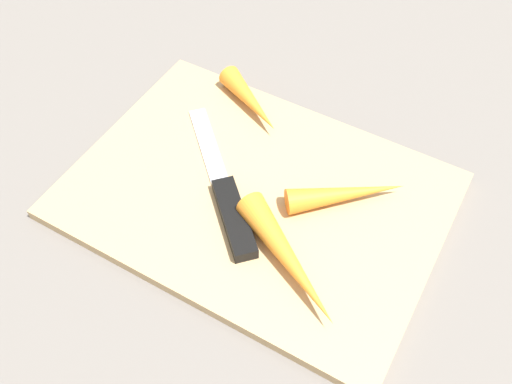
# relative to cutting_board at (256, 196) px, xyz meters

# --- Properties ---
(ground_plane) EXTENTS (1.40, 1.40, 0.00)m
(ground_plane) POSITION_rel_cutting_board_xyz_m (0.00, 0.00, -0.01)
(ground_plane) COLOR slate
(cutting_board) EXTENTS (0.36, 0.26, 0.01)m
(cutting_board) POSITION_rel_cutting_board_xyz_m (0.00, 0.00, 0.00)
(cutting_board) COLOR tan
(cutting_board) RESTS_ON ground_plane
(knife) EXTENTS (0.16, 0.15, 0.01)m
(knife) POSITION_rel_cutting_board_xyz_m (-0.01, -0.03, 0.01)
(knife) COLOR #B7B7BC
(knife) RESTS_ON cutting_board
(carrot_medium) EXTENTS (0.11, 0.09, 0.03)m
(carrot_medium) POSITION_rel_cutting_board_xyz_m (0.08, 0.03, 0.02)
(carrot_medium) COLOR orange
(carrot_medium) RESTS_ON cutting_board
(carrot_shortest) EXTENTS (0.10, 0.07, 0.02)m
(carrot_shortest) POSITION_rel_cutting_board_xyz_m (-0.06, 0.10, 0.02)
(carrot_shortest) COLOR orange
(carrot_shortest) RESTS_ON cutting_board
(carrot_longest) EXTENTS (0.14, 0.10, 0.03)m
(carrot_longest) POSITION_rel_cutting_board_xyz_m (0.07, -0.06, 0.02)
(carrot_longest) COLOR orange
(carrot_longest) RESTS_ON cutting_board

